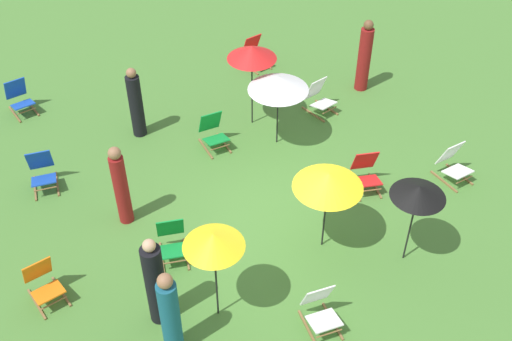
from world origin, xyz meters
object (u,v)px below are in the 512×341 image
at_px(deckchair_1, 19,98).
at_px(person_4, 136,104).
at_px(deckchair_6, 366,172).
at_px(deckchair_7, 320,309).
at_px(deckchair_5, 172,241).
at_px(person_0, 155,283).
at_px(deckchair_10, 319,97).
at_px(umbrella_0, 328,180).
at_px(umbrella_1, 278,83).
at_px(deckchair_4, 213,132).
at_px(person_1, 364,57).
at_px(deckchair_8, 42,171).
at_px(deckchair_9, 255,53).
at_px(umbrella_2, 419,192).
at_px(deckchair_0, 453,164).
at_px(umbrella_3, 214,240).
at_px(person_2, 170,316).
at_px(umbrella_4, 252,52).
at_px(deckchair_3, 43,283).
at_px(person_3, 121,186).

distance_m(deckchair_1, person_4, 3.06).
bearing_deg(deckchair_6, deckchair_7, -120.06).
distance_m(deckchair_5, person_0, 1.44).
distance_m(deckchair_10, umbrella_0, 4.44).
distance_m(deckchair_1, umbrella_1, 6.20).
height_order(deckchair_4, person_1, person_1).
distance_m(deckchair_8, person_1, 7.79).
bearing_deg(person_0, umbrella_1, -10.15).
bearing_deg(deckchair_9, umbrella_2, -105.36).
height_order(deckchair_0, person_0, person_0).
height_order(umbrella_1, person_1, person_1).
height_order(deckchair_9, umbrella_0, umbrella_0).
distance_m(deckchair_0, person_4, 6.81).
height_order(deckchair_8, umbrella_1, umbrella_1).
distance_m(deckchair_10, umbrella_3, 6.31).
bearing_deg(deckchair_10, person_1, 1.06).
relative_size(deckchair_8, person_2, 0.47).
xyz_separation_m(deckchair_0, deckchair_1, (-7.93, 5.78, 0.00)).
relative_size(deckchair_0, deckchair_8, 1.00).
xyz_separation_m(deckchair_0, deckchair_4, (-4.18, 2.85, 0.00)).
xyz_separation_m(umbrella_4, person_1, (3.03, 0.32, -0.96)).
xyz_separation_m(deckchair_3, person_2, (1.71, -1.77, 0.47)).
bearing_deg(umbrella_1, person_1, 23.29).
relative_size(deckchair_3, deckchair_8, 1.03).
relative_size(deckchair_10, person_2, 0.49).
height_order(deckchair_7, person_0, person_0).
distance_m(umbrella_1, person_1, 3.11).
distance_m(deckchair_0, deckchair_3, 8.15).
bearing_deg(person_1, umbrella_1, -131.77).
height_order(deckchair_10, umbrella_4, umbrella_4).
distance_m(umbrella_1, umbrella_2, 4.03).
height_order(deckchair_5, person_1, person_1).
bearing_deg(person_2, deckchair_10, -2.26).
height_order(deckchair_3, deckchair_7, same).
bearing_deg(umbrella_0, umbrella_2, -34.70).
relative_size(person_2, person_3, 1.00).
height_order(deckchair_9, person_1, person_1).
bearing_deg(deckchair_0, umbrella_3, -175.00).
bearing_deg(deckchair_9, umbrella_0, -116.29).
relative_size(deckchair_4, person_0, 0.46).
bearing_deg(deckchair_8, deckchair_6, -18.60).
distance_m(umbrella_1, umbrella_3, 4.72).
relative_size(deckchair_1, deckchair_5, 1.02).
distance_m(deckchair_10, person_4, 4.21).
bearing_deg(person_0, umbrella_3, -72.29).
bearing_deg(deckchair_0, deckchair_1, 134.81).
distance_m(person_0, person_2, 0.66).
xyz_separation_m(deckchair_1, person_2, (1.50, -7.55, 0.47)).
bearing_deg(deckchair_0, deckchair_9, 101.26).
bearing_deg(person_1, deckchair_6, -93.35).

